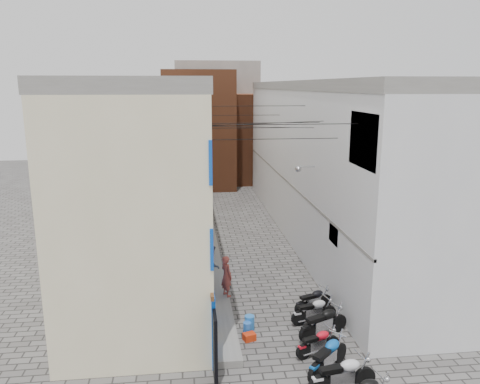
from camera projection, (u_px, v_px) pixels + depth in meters
name	position (u px, v px, depth m)	size (l,w,h in m)	color
ground	(293.00, 364.00, 15.02)	(90.00, 90.00, 0.00)	#52504D
plinth	(208.00, 236.00, 27.34)	(0.90, 26.00, 0.25)	slate
building_left	(154.00, 164.00, 25.98)	(5.10, 27.00, 9.00)	beige
building_right	(328.00, 160.00, 27.17)	(5.94, 26.00, 9.00)	silver
building_far_brick_left	(199.00, 129.00, 40.78)	(6.00, 6.00, 10.00)	brown
building_far_brick_right	(252.00, 138.00, 43.51)	(5.00, 6.00, 8.00)	brown
building_far_concrete	(217.00, 119.00, 46.71)	(8.00, 5.00, 11.00)	slate
far_shopfront	(225.00, 178.00, 39.14)	(2.00, 0.30, 2.40)	black
overhead_wires	(258.00, 123.00, 20.83)	(5.80, 13.02, 1.32)	black
motorcycle_b	(343.00, 373.00, 13.54)	(0.66, 2.10, 1.22)	silver
motorcycle_c	(328.00, 355.00, 14.48)	(0.66, 2.09, 1.21)	#0B51A9
motorcycle_d	(318.00, 341.00, 15.45)	(0.53, 1.69, 0.98)	red
motorcycle_e	(324.00, 321.00, 16.52)	(0.66, 2.10, 1.22)	black
motorcycle_f	(314.00, 310.00, 17.53)	(0.59, 1.86, 1.07)	#B6B7BB
motorcycle_g	(314.00, 299.00, 18.45)	(0.56, 1.77, 1.02)	black
person_a	(226.00, 276.00, 19.17)	(0.63, 0.41, 1.73)	#9B4038
person_b	(212.00, 265.00, 20.26)	(0.87, 0.68, 1.79)	#303848
water_jug_near	(247.00, 328.00, 16.77)	(0.30, 0.30, 0.46)	blue
water_jug_far	(249.00, 323.00, 17.05)	(0.36, 0.36, 0.56)	blue
red_crate	(249.00, 337.00, 16.41)	(0.41, 0.31, 0.26)	red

